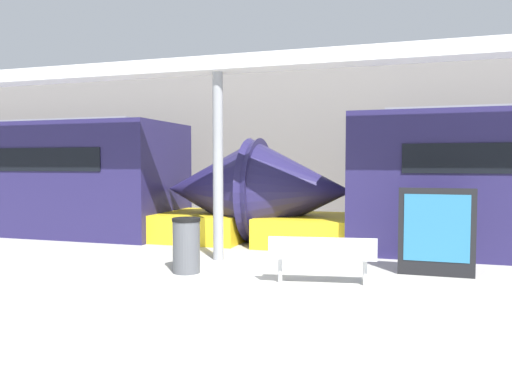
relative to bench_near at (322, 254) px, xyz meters
The scene contains 7 objects.
ground_plane 1.62m from the bench_near, 142.17° to the right, with size 60.00×60.00×0.00m, color #B2AFA8.
station_wall 8.11m from the bench_near, 98.92° to the left, with size 56.00×0.20×5.00m, color gray.
bench_near is the anchor object (origin of this frame).
trash_bin 2.53m from the bench_near, behind, with size 0.52×0.52×1.00m.
poster_board 2.21m from the bench_near, 34.34° to the left, with size 1.29×0.07×1.56m.
support_column_near 3.19m from the bench_near, 147.82° to the left, with size 0.21×0.21×3.85m, color gray.
canopy_beam 4.50m from the bench_near, 147.82° to the left, with size 28.00×0.60×0.28m, color silver.
Camera 1 is at (2.58, -7.07, 1.98)m, focal length 35.00 mm.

